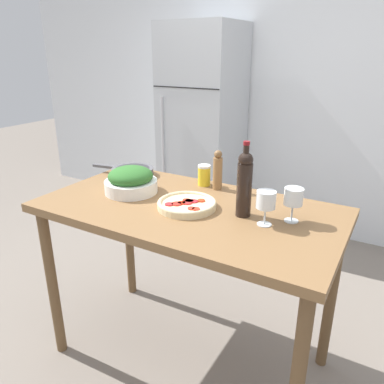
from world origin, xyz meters
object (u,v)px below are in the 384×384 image
Objects in this scene: wine_bottle at (245,183)px; refrigerator at (202,130)px; salad_bowl at (131,181)px; cast_iron_skillet at (132,172)px; wine_glass_far at (294,197)px; wine_glass_near at (266,201)px; salt_canister at (204,175)px; homemade_pizza at (187,204)px; pepper_mill at (218,171)px.

refrigerator is at bearing 124.09° from wine_bottle.
salad_bowl is 0.70× the size of cast_iron_skillet.
salad_bowl is at bearing -175.36° from wine_glass_far.
wine_glass_near is 0.13m from wine_glass_far.
salt_canister is (0.28, 0.29, -0.00)m from salad_bowl.
salt_canister is at bearing 8.67° from cast_iron_skillet.
homemade_pizza is (-0.26, -0.05, -0.14)m from wine_bottle.
salt_canister is at bearing 158.17° from wine_glass_far.
cast_iron_skillet is at bearing 164.88° from wine_glass_near.
wine_glass_near is 1.00× the size of wine_glass_far.
wine_glass_near is (1.19, -1.62, 0.10)m from refrigerator.
wine_bottle is 1.22× the size of homemade_pizza.
pepper_mill is at bearing -11.97° from salt_canister.
refrigerator is at bearing 105.46° from salad_bowl.
salad_bowl is (-0.83, -0.07, -0.05)m from wine_glass_far.
wine_bottle is at bearing -44.61° from pepper_mill.
wine_bottle is 0.36m from pepper_mill.
wine_glass_near is at bearing -38.44° from pepper_mill.
wine_glass_far is at bearing 4.64° from salad_bowl.
wine_bottle is 1.24× the size of salad_bowl.
salt_canister reaches higher than homemade_pizza.
wine_bottle reaches higher than salad_bowl.
refrigerator reaches higher than cast_iron_skillet.
refrigerator is 12.08× the size of wine_glass_far.
homemade_pizza is (-0.47, -0.10, -0.09)m from wine_glass_far.
pepper_mill is at bearing 135.39° from wine_bottle.
wine_bottle is 1.60× the size of pepper_mill.
wine_bottle is at bearing 159.32° from wine_glass_near.
wine_bottle reaches higher than wine_glass_far.
refrigerator is 6.73× the size of salad_bowl.
salt_canister is (-0.08, 0.33, 0.04)m from homemade_pizza.
cast_iron_skillet reaches higher than homemade_pizza.
homemade_pizza is at bearing -167.64° from wine_glass_far.
wine_bottle reaches higher than homemade_pizza.
wine_glass_near is at bearing -15.12° from cast_iron_skillet.
salt_canister is (0.72, -1.31, 0.05)m from refrigerator.
pepper_mill is at bearing -58.49° from refrigerator.
refrigerator is at bearing 101.19° from cast_iron_skillet.
refrigerator is at bearing 116.22° from homemade_pizza.
cast_iron_skillet is (-1.00, 0.15, -0.09)m from wine_glass_far.
refrigerator is 16.15× the size of salt_canister.
cast_iron_skillet is at bearing 165.74° from wine_bottle.
salad_bowl is 0.98× the size of homemade_pizza.
salt_canister is at bearing 104.23° from homemade_pizza.
cast_iron_skillet is at bearing 171.30° from wine_glass_far.
salad_bowl reaches higher than salt_canister.
refrigerator is 1.91m from wine_bottle.
wine_bottle reaches higher than wine_glass_near.
wine_glass_near reaches higher than salad_bowl.
wine_bottle is 0.14m from wine_glass_near.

